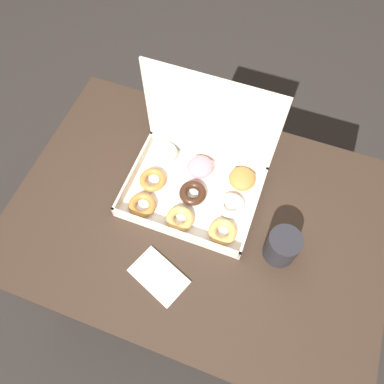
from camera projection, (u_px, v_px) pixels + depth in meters
name	position (u px, v px, depth m)	size (l,w,h in m)	color
ground_plane	(196.00, 276.00, 1.80)	(8.00, 8.00, 0.00)	#2D2826
dining_table	(198.00, 228.00, 1.24)	(1.16, 0.81, 0.72)	#38281E
donut_box	(197.00, 172.00, 1.15)	(0.41, 0.31, 0.36)	silver
coffee_mug	(282.00, 246.00, 1.05)	(0.09, 0.09, 0.11)	#232328
paper_napkin	(159.00, 276.00, 1.07)	(0.19, 0.15, 0.01)	silver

